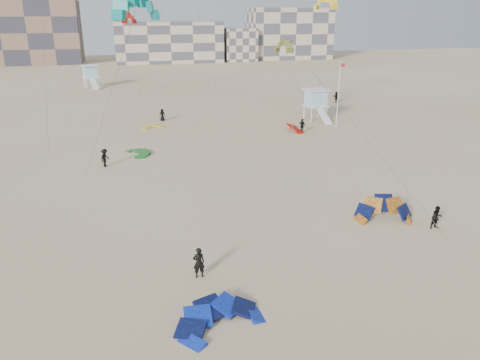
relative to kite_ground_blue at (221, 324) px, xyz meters
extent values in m
plane|color=beige|center=(-0.01, 2.72, 0.00)|extent=(320.00, 320.00, 0.00)
imported|color=black|center=(-0.35, 4.61, 0.94)|extent=(0.72, 0.49, 1.89)
imported|color=black|center=(17.05, 7.15, 0.84)|extent=(0.87, 0.71, 1.68)
imported|color=black|center=(-6.27, 27.35, 0.91)|extent=(1.22, 1.36, 1.83)
imported|color=black|center=(17.76, 35.88, 0.92)|extent=(0.97, 1.14, 1.84)
imported|color=black|center=(0.97, 47.24, 0.85)|extent=(0.84, 0.55, 1.70)
imported|color=black|center=(30.99, 54.68, 0.92)|extent=(0.75, 1.77, 1.85)
cylinder|color=#3F3F3F|center=(-5.09, 20.47, 7.86)|extent=(5.31, 3.04, 13.73)
cylinder|color=#3F3F3F|center=(10.57, 17.91, 10.90)|extent=(9.45, 29.06, 19.82)
cylinder|color=#3F3F3F|center=(-11.87, 35.67, 9.98)|extent=(0.47, 8.32, 17.97)
cylinder|color=#3F3F3F|center=(0.57, 45.29, 11.99)|extent=(6.37, 11.16, 21.98)
cylinder|color=#3F3F3F|center=(17.57, 37.07, 5.59)|extent=(0.68, 10.97, 9.19)
cylinder|color=#3F3F3F|center=(27.10, 52.91, 8.37)|extent=(1.97, 5.55, 14.75)
cylinder|color=#3F3F3F|center=(8.63, 60.58, 14.99)|extent=(2.97, 1.85, 27.98)
cylinder|color=#3F3F3F|center=(-2.36, 64.67, 7.23)|extent=(0.09, 6.65, 12.47)
cube|color=white|center=(22.41, 43.05, 1.99)|extent=(3.23, 3.23, 0.15)
cube|color=#A4D1E1|center=(22.41, 43.05, 3.13)|extent=(2.66, 2.66, 2.13)
cube|color=white|center=(22.41, 43.05, 4.28)|extent=(3.35, 3.35, 0.17)
cube|color=white|center=(22.41, 40.17, 0.96)|extent=(1.33, 3.10, 1.76)
cube|color=white|center=(-10.61, 82.49, 2.06)|extent=(3.72, 3.72, 0.15)
cube|color=#A4D1E1|center=(-10.61, 82.49, 3.23)|extent=(3.06, 3.06, 2.20)
cube|color=white|center=(-10.61, 82.49, 4.42)|extent=(3.86, 3.86, 0.18)
cube|color=white|center=(-10.61, 79.52, 0.99)|extent=(1.81, 3.29, 1.82)
cylinder|color=white|center=(23.38, 37.90, 4.33)|extent=(0.11, 0.11, 8.66)
cube|color=red|center=(23.70, 37.90, 8.12)|extent=(0.65, 0.02, 0.43)
cube|color=#866651|center=(-30.01, 136.72, 9.00)|extent=(28.00, 14.00, 18.00)
cube|color=beige|center=(9.99, 132.72, 6.00)|extent=(32.00, 16.00, 12.00)
cube|color=beige|center=(49.99, 134.72, 8.00)|extent=(26.00, 14.00, 16.00)
cube|color=beige|center=(31.99, 130.72, 5.00)|extent=(10.00, 10.00, 10.00)
camera|label=1|loc=(-3.58, -19.00, 14.50)|focal=35.00mm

